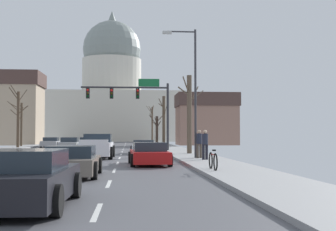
% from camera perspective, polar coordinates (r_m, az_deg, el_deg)
% --- Properties ---
extents(ground, '(20.00, 180.00, 0.20)m').
position_cam_1_polar(ground, '(23.48, -15.16, -6.12)').
color(ground, '#515156').
extents(signal_gantry, '(7.91, 0.41, 6.45)m').
position_cam_1_polar(signal_gantry, '(40.69, -4.06, 2.14)').
color(signal_gantry, '#28282D').
rests_on(signal_gantry, ground).
extents(street_lamp_right, '(2.11, 0.24, 7.94)m').
position_cam_1_polar(street_lamp_right, '(27.86, 2.95, 4.28)').
color(street_lamp_right, '#333338').
rests_on(street_lamp_right, ground).
extents(capitol_building, '(31.90, 21.25, 30.22)m').
position_cam_1_polar(capitol_building, '(104.53, -7.15, 2.26)').
color(capitol_building, beige).
rests_on(capitol_building, ground).
extents(sedan_near_00, '(2.10, 4.52, 1.11)m').
position_cam_1_polar(sedan_near_00, '(36.55, -3.14, -4.03)').
color(sedan_near_00, silver).
rests_on(sedan_near_00, ground).
extents(pickup_truck_near_01, '(2.24, 5.37, 1.61)m').
position_cam_1_polar(pickup_truck_near_01, '(30.30, -8.96, -3.96)').
color(pickup_truck_near_01, silver).
rests_on(pickup_truck_near_01, ground).
extents(sedan_near_02, '(2.17, 4.65, 1.17)m').
position_cam_1_polar(sedan_near_02, '(23.28, -2.40, -4.94)').
color(sedan_near_02, '#B71414').
rests_on(sedan_near_02, ground).
extents(sedan_near_03, '(2.08, 4.24, 1.15)m').
position_cam_1_polar(sedan_near_03, '(17.34, -12.07, -5.76)').
color(sedan_near_03, '#6B6056').
rests_on(sedan_near_03, ground).
extents(sedan_near_04, '(2.07, 4.33, 1.25)m').
position_cam_1_polar(sedan_near_04, '(10.37, -17.59, -7.77)').
color(sedan_near_04, black).
rests_on(sedan_near_04, ground).
extents(sedan_oncoming_00, '(2.10, 4.74, 1.27)m').
position_cam_1_polar(sedan_oncoming_00, '(45.47, -12.37, -3.57)').
color(sedan_oncoming_00, '#9EA3A8').
rests_on(sedan_oncoming_00, ground).
extents(sedan_oncoming_01, '(2.19, 4.45, 1.20)m').
position_cam_1_polar(sedan_oncoming_01, '(56.23, -14.62, -3.33)').
color(sedan_oncoming_01, '#9EA3A8').
rests_on(sedan_oncoming_01, ground).
extents(sedan_oncoming_02, '(2.14, 4.54, 1.14)m').
position_cam_1_polar(sedan_oncoming_02, '(64.40, -10.33, -3.26)').
color(sedan_oncoming_02, black).
rests_on(sedan_oncoming_02, ground).
extents(flank_building_02, '(8.83, 6.80, 7.53)m').
position_cam_1_polar(flank_building_02, '(66.59, 4.87, -0.44)').
color(flank_building_02, '#8C6656').
rests_on(flank_building_02, ground).
extents(bare_tree_00, '(1.24, 2.17, 6.28)m').
position_cam_1_polar(bare_tree_00, '(76.34, -2.03, -0.96)').
color(bare_tree_00, '#4C3D2D').
rests_on(bare_tree_00, ground).
extents(bare_tree_01, '(2.05, 2.15, 5.33)m').
position_cam_1_polar(bare_tree_01, '(57.49, -18.13, -0.81)').
color(bare_tree_01, '#4C3D2D').
rests_on(bare_tree_01, ground).
extents(bare_tree_02, '(2.50, 2.32, 4.66)m').
position_cam_1_polar(bare_tree_02, '(66.05, -1.42, -1.71)').
color(bare_tree_02, '#423328').
rests_on(bare_tree_02, ground).
extents(bare_tree_04, '(1.04, 1.77, 6.08)m').
position_cam_1_polar(bare_tree_04, '(54.75, -0.55, -0.60)').
color(bare_tree_04, '#4C3D2D').
rests_on(bare_tree_04, ground).
extents(bare_tree_05, '(2.67, 1.87, 6.80)m').
position_cam_1_polar(bare_tree_05, '(51.70, -18.46, -0.22)').
color(bare_tree_05, '#4C3D2D').
rests_on(bare_tree_05, ground).
extents(bare_tree_06, '(2.05, 1.83, 5.91)m').
position_cam_1_polar(bare_tree_06, '(34.06, 2.71, 0.32)').
color(bare_tree_06, brown).
rests_on(bare_tree_06, ground).
extents(pedestrian_00, '(0.35, 0.34, 1.69)m').
position_cam_1_polar(pedestrian_00, '(25.76, 4.71, -3.49)').
color(pedestrian_00, black).
rests_on(pedestrian_00, ground).
extents(pedestrian_01, '(0.35, 0.34, 1.70)m').
position_cam_1_polar(pedestrian_01, '(27.44, 3.96, -3.41)').
color(pedestrian_01, '#4C4238').
rests_on(pedestrian_01, ground).
extents(bicycle_parked, '(0.12, 1.77, 0.85)m').
position_cam_1_polar(bicycle_parked, '(18.70, 5.73, -5.74)').
color(bicycle_parked, black).
rests_on(bicycle_parked, ground).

